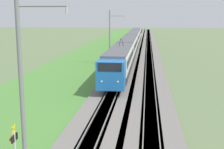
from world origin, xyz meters
name	(u,v)px	position (x,y,z in m)	size (l,w,h in m)	color
ballast_main	(129,58)	(50.00, 0.00, 0.15)	(240.00, 4.40, 0.30)	slate
ballast_adjacent	(149,58)	(50.00, -3.94, 0.15)	(240.00, 4.40, 0.30)	slate
track_main	(129,58)	(50.00, 0.00, 0.16)	(240.00, 1.57, 0.45)	#4C4238
track_adjacent	(149,58)	(50.00, -3.94, 0.16)	(240.00, 1.57, 0.45)	#4C4238
grass_verge	(94,58)	(50.00, 6.74, 0.06)	(240.00, 13.80, 0.12)	#4C8438
passenger_train	(131,42)	(58.68, 0.00, 2.43)	(78.04, 2.92, 5.18)	blue
crossing_signal_aux	(15,146)	(4.41, 3.12, 1.70)	(0.70, 0.23, 2.84)	beige
catenary_mast_near	(22,84)	(4.46, 2.56, 4.95)	(0.22, 2.56, 9.61)	slate
catenary_mast_mid	(110,37)	(41.07, 2.55, 4.68)	(0.22, 2.56, 9.07)	slate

